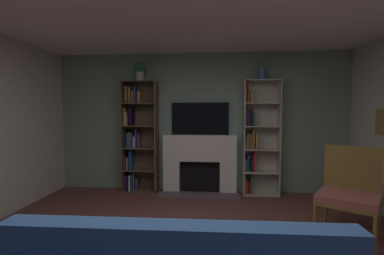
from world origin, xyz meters
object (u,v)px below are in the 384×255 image
(tv, at_px, (200,119))
(vase_with_flowers, at_px, (262,73))
(potted_plant, at_px, (140,70))
(armchair, at_px, (349,190))
(bookshelf_left, at_px, (137,137))
(fireplace, at_px, (200,162))
(bookshelf_right, at_px, (257,139))

(tv, bearing_deg, vase_with_flowers, -6.12)
(potted_plant, bearing_deg, armchair, -27.28)
(tv, bearing_deg, bookshelf_left, -175.60)
(tv, relative_size, potted_plant, 3.00)
(fireplace, bearing_deg, tv, 90.00)
(potted_plant, distance_m, vase_with_flowers, 2.24)
(tv, height_order, armchair, tv)
(bookshelf_left, height_order, vase_with_flowers, vase_with_flowers)
(fireplace, relative_size, armchair, 1.35)
(fireplace, distance_m, bookshelf_left, 1.29)
(fireplace, bearing_deg, vase_with_flowers, -1.69)
(bookshelf_left, xyz_separation_m, potted_plant, (0.08, -0.03, 1.25))
(tv, relative_size, vase_with_flowers, 2.55)
(potted_plant, height_order, armchair, potted_plant)
(potted_plant, xyz_separation_m, vase_with_flowers, (2.24, -0.00, -0.07))
(potted_plant, distance_m, armchair, 3.87)
(fireplace, distance_m, potted_plant, 2.05)
(armchair, bearing_deg, potted_plant, 152.72)
(bookshelf_right, bearing_deg, vase_with_flowers, -26.77)
(vase_with_flowers, bearing_deg, fireplace, 178.31)
(armchair, bearing_deg, bookshelf_left, 152.89)
(bookshelf_left, bearing_deg, potted_plant, -19.89)
(bookshelf_right, bearing_deg, bookshelf_left, -179.74)
(vase_with_flowers, bearing_deg, potted_plant, 179.99)
(bookshelf_left, distance_m, bookshelf_right, 2.24)
(potted_plant, bearing_deg, bookshelf_right, 1.01)
(tv, distance_m, vase_with_flowers, 1.40)
(armchair, bearing_deg, fireplace, 140.34)
(bookshelf_right, bearing_deg, tv, 175.52)
(tv, relative_size, armchair, 0.99)
(bookshelf_left, relative_size, vase_with_flowers, 4.98)
(vase_with_flowers, bearing_deg, bookshelf_left, 179.31)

